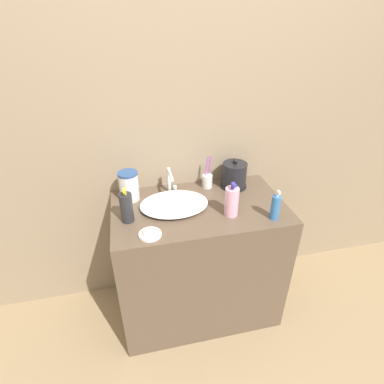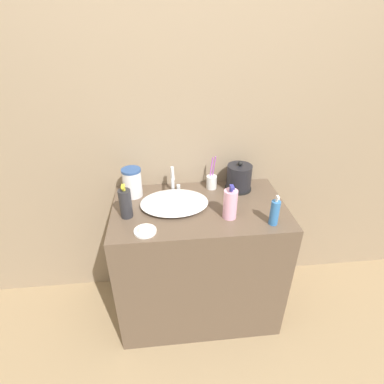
{
  "view_description": "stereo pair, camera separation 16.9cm",
  "coord_description": "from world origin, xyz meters",
  "px_view_note": "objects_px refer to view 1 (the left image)",
  "views": [
    {
      "loc": [
        -0.36,
        -1.13,
        1.81
      ],
      "look_at": [
        -0.04,
        0.29,
        0.95
      ],
      "focal_mm": 28.0,
      "sensor_mm": 36.0,
      "label": 1
    },
    {
      "loc": [
        -0.2,
        -1.15,
        1.81
      ],
      "look_at": [
        -0.04,
        0.29,
        0.95
      ],
      "focal_mm": 28.0,
      "sensor_mm": 36.0,
      "label": 2
    }
  ],
  "objects_px": {
    "mouthwash_bottle": "(127,207)",
    "water_pitcher": "(129,186)",
    "toothbrush_cup": "(207,181)",
    "lotion_bottle": "(232,201)",
    "shampoo_bottle": "(275,207)",
    "faucet": "(170,180)",
    "electric_kettle": "(234,176)"
  },
  "relations": [
    {
      "from": "shampoo_bottle",
      "to": "mouthwash_bottle",
      "type": "height_order",
      "value": "mouthwash_bottle"
    },
    {
      "from": "water_pitcher",
      "to": "lotion_bottle",
      "type": "bearing_deg",
      "value": -28.38
    },
    {
      "from": "toothbrush_cup",
      "to": "lotion_bottle",
      "type": "height_order",
      "value": "toothbrush_cup"
    },
    {
      "from": "toothbrush_cup",
      "to": "lotion_bottle",
      "type": "relative_size",
      "value": 1.1
    },
    {
      "from": "shampoo_bottle",
      "to": "mouthwash_bottle",
      "type": "bearing_deg",
      "value": 169.0
    },
    {
      "from": "mouthwash_bottle",
      "to": "electric_kettle",
      "type": "bearing_deg",
      "value": 18.82
    },
    {
      "from": "electric_kettle",
      "to": "shampoo_bottle",
      "type": "xyz_separation_m",
      "value": [
        0.1,
        -0.38,
        -0.0
      ]
    },
    {
      "from": "faucet",
      "to": "shampoo_bottle",
      "type": "height_order",
      "value": "shampoo_bottle"
    },
    {
      "from": "lotion_bottle",
      "to": "shampoo_bottle",
      "type": "xyz_separation_m",
      "value": [
        0.22,
        -0.09,
        -0.01
      ]
    },
    {
      "from": "mouthwash_bottle",
      "to": "water_pitcher",
      "type": "relative_size",
      "value": 1.13
    },
    {
      "from": "shampoo_bottle",
      "to": "water_pitcher",
      "type": "bearing_deg",
      "value": 153.59
    },
    {
      "from": "mouthwash_bottle",
      "to": "water_pitcher",
      "type": "distance_m",
      "value": 0.23
    },
    {
      "from": "mouthwash_bottle",
      "to": "lotion_bottle",
      "type": "bearing_deg",
      "value": -6.77
    },
    {
      "from": "water_pitcher",
      "to": "toothbrush_cup",
      "type": "bearing_deg",
      "value": 4.62
    },
    {
      "from": "electric_kettle",
      "to": "toothbrush_cup",
      "type": "distance_m",
      "value": 0.17
    },
    {
      "from": "faucet",
      "to": "mouthwash_bottle",
      "type": "relative_size",
      "value": 0.83
    },
    {
      "from": "faucet",
      "to": "mouthwash_bottle",
      "type": "xyz_separation_m",
      "value": [
        -0.27,
        -0.23,
        -0.01
      ]
    },
    {
      "from": "toothbrush_cup",
      "to": "water_pitcher",
      "type": "relative_size",
      "value": 1.25
    },
    {
      "from": "electric_kettle",
      "to": "lotion_bottle",
      "type": "height_order",
      "value": "lotion_bottle"
    },
    {
      "from": "faucet",
      "to": "mouthwash_bottle",
      "type": "distance_m",
      "value": 0.36
    },
    {
      "from": "electric_kettle",
      "to": "shampoo_bottle",
      "type": "bearing_deg",
      "value": -75.87
    },
    {
      "from": "electric_kettle",
      "to": "toothbrush_cup",
      "type": "bearing_deg",
      "value": 169.32
    },
    {
      "from": "electric_kettle",
      "to": "water_pitcher",
      "type": "height_order",
      "value": "electric_kettle"
    },
    {
      "from": "faucet",
      "to": "water_pitcher",
      "type": "height_order",
      "value": "water_pitcher"
    },
    {
      "from": "lotion_bottle",
      "to": "faucet",
      "type": "bearing_deg",
      "value": 134.05
    },
    {
      "from": "lotion_bottle",
      "to": "shampoo_bottle",
      "type": "bearing_deg",
      "value": -21.24
    },
    {
      "from": "electric_kettle",
      "to": "mouthwash_bottle",
      "type": "xyz_separation_m",
      "value": [
        -0.68,
        -0.23,
        0.01
      ]
    },
    {
      "from": "lotion_bottle",
      "to": "water_pitcher",
      "type": "xyz_separation_m",
      "value": [
        -0.54,
        0.29,
        0.0
      ]
    },
    {
      "from": "faucet",
      "to": "water_pitcher",
      "type": "xyz_separation_m",
      "value": [
        -0.25,
        -0.01,
        -0.01
      ]
    },
    {
      "from": "faucet",
      "to": "shampoo_bottle",
      "type": "bearing_deg",
      "value": -37.09
    },
    {
      "from": "toothbrush_cup",
      "to": "shampoo_bottle",
      "type": "relative_size",
      "value": 1.27
    },
    {
      "from": "toothbrush_cup",
      "to": "mouthwash_bottle",
      "type": "relative_size",
      "value": 1.1
    }
  ]
}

